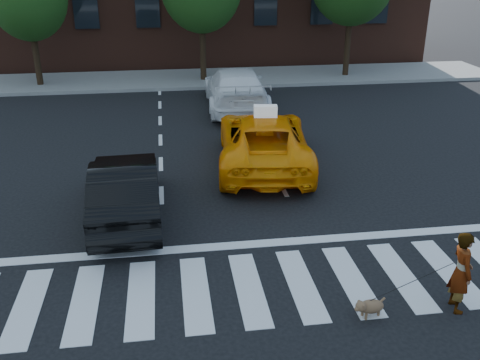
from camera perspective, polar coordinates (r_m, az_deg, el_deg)
The scene contains 10 objects.
ground at distance 10.22m, azimuth 0.98°, elevation -11.49°, with size 120.00×120.00×0.00m, color black.
crosswalk at distance 10.22m, azimuth 0.98°, elevation -11.46°, with size 13.00×2.40×0.01m, color silver.
stop_line at distance 11.55m, azimuth -0.28°, elevation -6.97°, with size 12.00×0.30×0.01m, color silver.
sidewalk_far at distance 26.45m, azimuth -5.07°, elevation 10.71°, with size 30.00×4.00×0.15m, color slate.
taxi at distance 15.56m, azimuth 2.53°, elevation 4.30°, with size 2.52×5.47×1.52m, color #FF8F05.
black_sedan at distance 12.73m, azimuth -12.14°, elevation -0.93°, with size 1.51×4.34×1.43m, color black.
white_suv at distance 21.27m, azimuth -0.45°, elevation 9.71°, with size 2.27×5.59×1.62m, color white.
woman at distance 10.06m, azimuth 22.53°, elevation -9.03°, with size 0.55×0.36×1.51m, color #999999.
dog at distance 9.68m, azimuth 13.59°, elevation -12.99°, with size 0.62×0.34×0.35m.
taxi_sign at distance 15.10m, azimuth 2.73°, elevation 7.36°, with size 0.65×0.28×0.32m, color white.
Camera 1 is at (-1.35, -8.28, 5.85)m, focal length 40.00 mm.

